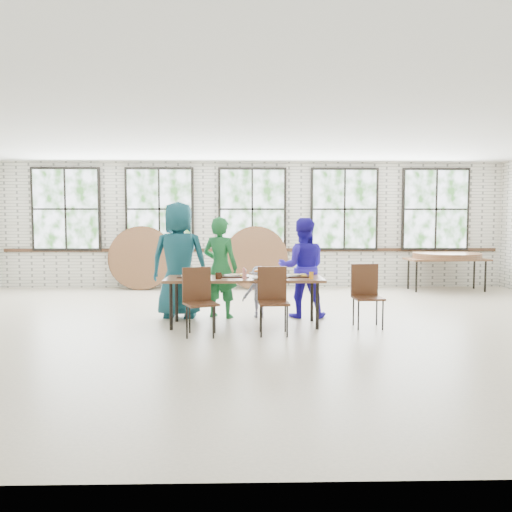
{
  "coord_description": "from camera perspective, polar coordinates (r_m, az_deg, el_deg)",
  "views": [
    {
      "loc": [
        -0.17,
        -7.47,
        1.62
      ],
      "look_at": [
        0.0,
        0.4,
        1.05
      ],
      "focal_mm": 35.0,
      "sensor_mm": 36.0,
      "label": 1
    }
  ],
  "objects": [
    {
      "name": "adult_green",
      "position": [
        8.28,
        -4.11,
        -1.31
      ],
      "size": [
        0.72,
        0.61,
        1.67
      ],
      "primitive_type": "imported",
      "rotation": [
        0.0,
        0.0,
        2.73
      ],
      "color": "#1C6931",
      "rests_on": "ground"
    },
    {
      "name": "round_tops_stacked",
      "position": [
        12.21,
        20.95,
        0.04
      ],
      "size": [
        1.5,
        1.5,
        0.13
      ],
      "color": "brown",
      "rests_on": "storage_table"
    },
    {
      "name": "adult_blue",
      "position": [
        8.32,
        5.32,
        -1.34
      ],
      "size": [
        0.84,
        0.67,
        1.65
      ],
      "primitive_type": "imported",
      "rotation": [
        0.0,
        0.0,
        3.09
      ],
      "color": "#281AB7",
      "rests_on": "ground"
    },
    {
      "name": "round_tops_leaning",
      "position": [
        11.78,
        -8.78,
        -0.21
      ],
      "size": [
        4.22,
        0.46,
        1.48
      ],
      "color": "brown",
      "rests_on": "ground"
    },
    {
      "name": "toddler",
      "position": [
        8.32,
        0.33,
        -4.1
      ],
      "size": [
        0.59,
        0.39,
        0.85
      ],
      "primitive_type": "imported",
      "rotation": [
        0.0,
        0.0,
        3.29
      ],
      "color": "#191646",
      "rests_on": "ground"
    },
    {
      "name": "adult_teal",
      "position": [
        8.33,
        -8.79,
        -0.46
      ],
      "size": [
        0.99,
        0.69,
        1.92
      ],
      "primitive_type": "imported",
      "rotation": [
        0.0,
        0.0,
        3.05
      ],
      "color": "navy",
      "rests_on": "ground"
    },
    {
      "name": "chair_near_left",
      "position": [
        7.1,
        -6.56,
        -4.49
      ],
      "size": [
        0.55,
        0.54,
        0.95
      ],
      "rotation": [
        0.0,
        0.0,
        0.41
      ],
      "color": "#482818",
      "rests_on": "ground"
    },
    {
      "name": "room",
      "position": [
        11.91,
        -0.43,
        5.15
      ],
      "size": [
        12.0,
        12.0,
        12.0
      ],
      "color": "beige",
      "rests_on": "ground"
    },
    {
      "name": "dining_table",
      "position": [
        7.64,
        -1.34,
        -2.86
      ],
      "size": [
        2.4,
        0.81,
        0.74
      ],
      "rotation": [
        0.0,
        0.0,
        0.0
      ],
      "color": "brown",
      "rests_on": "ground"
    },
    {
      "name": "storage_table",
      "position": [
        12.22,
        20.93,
        -0.51
      ],
      "size": [
        1.83,
        0.82,
        0.74
      ],
      "rotation": [
        0.0,
        0.0,
        0.04
      ],
      "color": "brown",
      "rests_on": "ground"
    },
    {
      "name": "chair_spare",
      "position": [
        7.76,
        12.48,
        -3.82
      ],
      "size": [
        0.44,
        0.43,
        0.95
      ],
      "rotation": [
        0.0,
        0.0,
        0.06
      ],
      "color": "#482818",
      "rests_on": "ground"
    },
    {
      "name": "tabletop_clutter",
      "position": [
        7.6,
        -0.47,
        -2.31
      ],
      "size": [
        2.06,
        0.63,
        0.11
      ],
      "color": "black",
      "rests_on": "dining_table"
    },
    {
      "name": "chair_near_right",
      "position": [
        7.14,
        1.93,
        -4.41
      ],
      "size": [
        0.44,
        0.43,
        0.95
      ],
      "rotation": [
        0.0,
        0.0,
        0.06
      ],
      "color": "#482818",
      "rests_on": "ground"
    }
  ]
}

